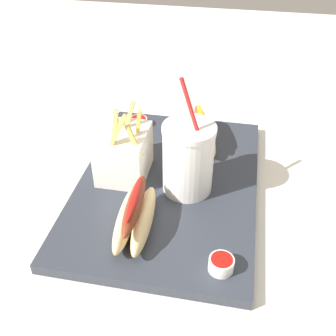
# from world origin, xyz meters

# --- Properties ---
(ground_plane) EXTENTS (2.40, 2.40, 0.02)m
(ground_plane) POSITION_xyz_m (0.00, 0.00, -0.01)
(ground_plane) COLOR silver
(food_tray) EXTENTS (0.47, 0.33, 0.02)m
(food_tray) POSITION_xyz_m (0.00, 0.00, 0.01)
(food_tray) COLOR #2D333D
(food_tray) RESTS_ON ground_plane
(soda_cup) EXTENTS (0.09, 0.09, 0.22)m
(soda_cup) POSITION_xyz_m (0.01, 0.04, 0.09)
(soda_cup) COLOR white
(soda_cup) RESTS_ON food_tray
(fries_basket) EXTENTS (0.11, 0.09, 0.15)m
(fries_basket) POSITION_xyz_m (-0.01, -0.09, 0.07)
(fries_basket) COLOR white
(fries_basket) RESTS_ON food_tray
(hot_dog_1) EXTENTS (0.16, 0.06, 0.07)m
(hot_dog_1) POSITION_xyz_m (0.13, -0.03, 0.05)
(hot_dog_1) COLOR #E5C689
(hot_dog_1) RESTS_ON food_tray
(hot_dog_2) EXTENTS (0.16, 0.09, 0.07)m
(hot_dog_2) POSITION_xyz_m (-0.14, 0.04, 0.05)
(hot_dog_2) COLOR tan
(hot_dog_2) RESTS_ON food_tray
(ketchup_cup_1) EXTENTS (0.04, 0.04, 0.02)m
(ketchup_cup_1) POSITION_xyz_m (-0.18, -0.10, 0.03)
(ketchup_cup_1) COLOR white
(ketchup_cup_1) RESTS_ON food_tray
(ketchup_cup_2) EXTENTS (0.04, 0.04, 0.02)m
(ketchup_cup_2) POSITION_xyz_m (0.19, 0.12, 0.03)
(ketchup_cup_2) COLOR white
(ketchup_cup_2) RESTS_ON food_tray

